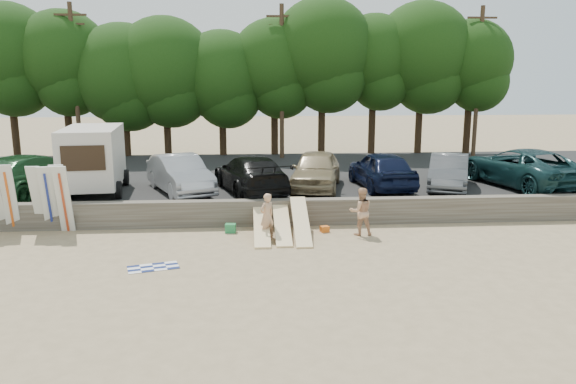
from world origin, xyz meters
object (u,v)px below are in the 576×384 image
Objects in this scene: car_7 at (522,167)px; cooler at (231,228)px; box_trailer at (93,156)px; car_5 at (381,170)px; beachgoer_a at (267,216)px; car_3 at (251,174)px; beachgoer_b at (361,211)px; car_2 at (180,174)px; car_6 at (449,172)px; car_4 at (316,170)px; car_1 at (32,175)px.

cooler is (-13.09, -4.34, -1.40)m from car_7.
box_trailer is at bearing 148.87° from cooler.
car_5 is 6.48m from car_7.
beachgoer_a is at bearing -27.82° from cooler.
car_3 reaches higher than beachgoer_a.
box_trailer is at bearing -28.44° from beachgoer_b.
car_7 is at bearing 175.21° from car_5.
car_2 is 3.03m from car_3.
car_5 is at bearing 168.41° from car_3.
car_2 is at bearing -158.81° from car_6.
car_5 is 5.31m from beachgoer_b.
car_4 is at bearing -151.54° from beachgoer_a.
car_2 reaches higher than cooler.
car_4 is (5.94, 0.46, 0.03)m from car_2.
car_7 reaches higher than car_4.
beachgoer_a is (-8.25, -4.79, -0.64)m from car_6.
car_4 is 3.03× the size of beachgoer_a.
box_trailer reaches higher than car_5.
box_trailer is 0.94× the size of car_2.
cooler is (-1.31, 0.83, -0.65)m from beachgoer_a.
cooler is (-4.71, 0.63, -0.71)m from beachgoer_b.
car_3 is (6.71, -0.43, -0.77)m from box_trailer.
box_trailer is at bearing -19.74° from car_3.
beachgoer_a is 0.94× the size of beachgoer_b.
car_2 is at bearing -3.34° from car_5.
car_4 reaches higher than beachgoer_a.
car_1 is 3.47× the size of beachgoer_b.
car_7 reaches higher than car_6.
car_5 is 1.07× the size of car_6.
box_trailer is 6.77m from car_3.
car_5 is at bearing -12.36° from car_7.
car_2 is at bearing -37.24° from beachgoer_b.
car_5 is at bearing -5.68° from box_trailer.
car_4 is 5.82m from beachgoer_a.
car_7 is (21.45, 0.50, -0.01)m from car_1.
car_6 is at bearing 164.81° from car_3.
car_1 reaches higher than car_5.
car_7 is (6.48, 0.06, 0.02)m from car_5.
box_trailer is 9.65m from car_4.
box_trailer reaches higher than car_4.
car_7 is at bearing 166.54° from beachgoer_a.
box_trailer is at bearing -166.90° from car_4.
box_trailer is at bearing -72.30° from beachgoer_a.
car_1 is at bearing -165.10° from car_4.
car_4 is 1.00× the size of car_5.
box_trailer is 12.56m from car_5.
cooler is at bearing -41.48° from box_trailer.
car_3 is (9.14, -0.01, -0.08)m from car_1.
cooler is at bearing -84.11° from car_2.
car_1 is 1.10× the size of car_3.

